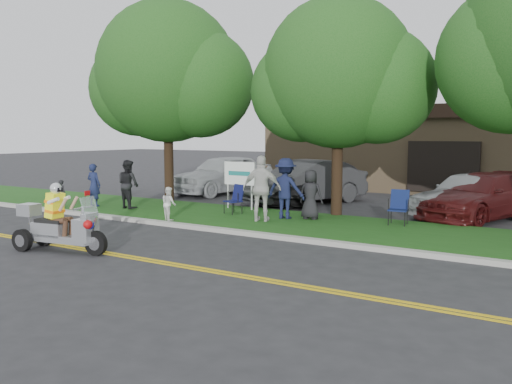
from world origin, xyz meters
The scene contains 24 objects.
ground centered at (0.00, 0.00, 0.00)m, with size 120.00×120.00×0.00m, color #28282B.
centerline_near centered at (0.00, -0.58, 0.01)m, with size 60.00×0.10×0.01m, color gold.
centerline_far centered at (0.00, -0.42, 0.01)m, with size 60.00×0.10×0.01m, color gold.
curb centered at (0.00, 3.05, 0.06)m, with size 60.00×0.25×0.12m, color #A8A89E.
grass_verge centered at (0.00, 5.20, 0.06)m, with size 60.00×4.00×0.10m, color #1A4E14.
commercial_building centered at (2.00, 18.98, 2.01)m, with size 18.00×8.20×4.00m.
tree_left centered at (-6.44, 7.03, 4.85)m, with size 6.62×5.40×7.78m.
tree_mid centered at (0.55, 7.23, 4.43)m, with size 5.88×4.80×7.05m.
business_sign centered at (-2.90, 6.60, 1.26)m, with size 1.25×0.06×1.75m.
trike_scooter centered at (-2.87, -0.95, 0.56)m, with size 2.46×0.94×1.61m.
lawn_chair_a centered at (-2.40, 5.62, 0.64)m, with size 0.64×0.65×0.96m.
lawn_chair_b centered at (2.81, 6.41, 0.67)m, with size 0.59×0.61×1.00m.
spectator_adult_left centered at (-7.75, 4.34, 0.88)m, with size 0.56×0.37×1.55m, color #181F44.
spectator_adult_mid centered at (-6.31, 4.64, 0.96)m, with size 0.83×0.65×1.71m, color black.
spectator_adult_right centered at (-0.84, 4.74, 1.10)m, with size 1.16×0.48×1.98m, color silver.
spectator_chair_a centered at (-0.50, 5.59, 1.04)m, with size 1.21×0.70×1.88m, color #161C3E.
spectator_chair_b centered at (0.21, 5.89, 0.87)m, with size 0.74×0.48×1.52m, color black.
child_left centered at (-8.50, 3.54, 0.60)m, with size 0.36×0.24×0.98m, color black.
child_right centered at (-3.33, 3.40, 0.61)m, with size 0.50×0.39×1.02m, color white.
parked_car_far_left centered at (-6.74, 10.95, 0.89)m, with size 2.10×5.23×1.78m, color #B5B9BD.
parked_car_left centered at (-2.00, 9.86, 0.85)m, with size 1.80×5.15×1.70m, color #313134.
parked_car_mid centered at (-2.50, 9.52, 0.63)m, with size 2.10×4.56×1.27m, color black.
parked_car_right centered at (4.50, 9.49, 0.73)m, with size 2.05×5.04×1.46m, color #441010.
parked_car_far_right centered at (4.16, 9.56, 0.77)m, with size 1.82×4.52×1.54m, color #A6A9AD.
Camera 1 is at (7.65, -8.96, 2.74)m, focal length 38.00 mm.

